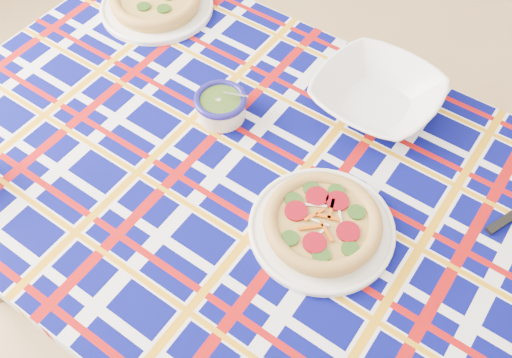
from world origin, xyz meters
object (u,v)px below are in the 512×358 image
(pesto_bowl, at_px, (221,104))
(serving_bowl, at_px, (377,96))
(main_focaccia_plate, at_px, (323,222))
(dining_table, at_px, (256,198))

(pesto_bowl, bearing_deg, serving_bowl, 21.95)
(main_focaccia_plate, height_order, pesto_bowl, pesto_bowl)
(dining_table, xyz_separation_m, serving_bowl, (0.21, 0.29, 0.11))
(main_focaccia_plate, bearing_deg, serving_bowl, 83.74)
(dining_table, bearing_deg, main_focaccia_plate, -9.41)
(main_focaccia_plate, relative_size, serving_bowl, 1.06)
(pesto_bowl, xyz_separation_m, serving_bowl, (0.34, 0.14, -0.00))
(main_focaccia_plate, xyz_separation_m, serving_bowl, (0.04, 0.38, 0.01))
(pesto_bowl, relative_size, serving_bowl, 0.43)
(dining_table, bearing_deg, pesto_bowl, 149.02)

